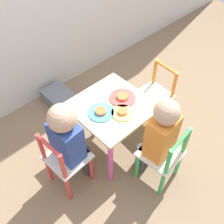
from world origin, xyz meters
The scene contains 11 objects.
ground_plane centered at (0.00, 0.00, 0.00)m, with size 6.00×6.00×0.00m, color #7F664C.
kids_table centered at (0.00, 0.00, 0.38)m, with size 0.52×0.52×0.46m.
chair_green centered at (0.05, -0.46, 0.27)m, with size 0.28×0.28×0.54m.
chair_red centered at (-0.46, -0.03, 0.27)m, with size 0.28×0.28×0.54m.
chair_orange centered at (0.46, -0.03, 0.27)m, with size 0.28×0.28×0.54m.
child_front centered at (0.04, -0.40, 0.46)m, with size 0.21×0.22×0.76m.
child_left centered at (-0.40, -0.02, 0.46)m, with size 0.22×0.21×0.75m.
plate_front centered at (0.00, -0.10, 0.47)m, with size 0.15×0.15×0.03m.
plate_left centered at (-0.10, 0.00, 0.47)m, with size 0.18×0.18×0.03m.
plate_right centered at (0.10, 0.00, 0.47)m, with size 0.19×0.19×0.03m.
storage_bin centered at (-0.03, 0.70, 0.06)m, with size 0.22×0.28×0.12m.
Camera 1 is at (-0.88, -0.93, 1.78)m, focal length 42.00 mm.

